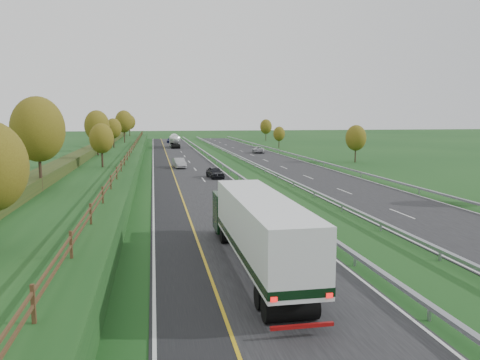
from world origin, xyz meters
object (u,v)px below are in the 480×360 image
Objects in this scene: road_tanker at (175,140)px; car_small_far at (170,141)px; box_lorry at (257,228)px; car_silver_mid at (179,163)px; car_dark_near at (215,172)px; car_oncoming at (258,150)px.

car_small_far is at bearing 91.21° from road_tanker.
box_lorry reaches higher than car_small_far.
car_silver_mid is (-1.27, 50.36, -1.53)m from box_lorry.
road_tanker is at bearing 81.13° from car_silver_mid.
box_lorry is 50.40m from car_silver_mid.
car_dark_near is 13.62m from car_silver_mid.
road_tanker is 2.63× the size of car_dark_near.
car_oncoming is (17.73, -43.95, 0.07)m from car_small_far.
car_oncoming reaches higher than car_small_far.
road_tanker is (0.32, 99.75, -0.47)m from box_lorry.
car_oncoming is at bearing 48.41° from car_silver_mid.
car_silver_mid is at bearing 99.03° from car_dark_near.
car_silver_mid is at bearing -91.84° from road_tanker.
box_lorry reaches higher than car_oncoming.
car_silver_mid is at bearing -85.29° from car_small_far.
road_tanker is 21.96m from car_small_far.
car_oncoming is (17.26, -22.02, -1.10)m from road_tanker.
car_silver_mid reaches higher than car_oncoming.
car_dark_near is at bearing -87.81° from road_tanker.
road_tanker is 62.47m from car_dark_near.
car_dark_near is at bearing -82.46° from car_small_far.
car_oncoming is (14.88, 40.39, -0.00)m from car_dark_near.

